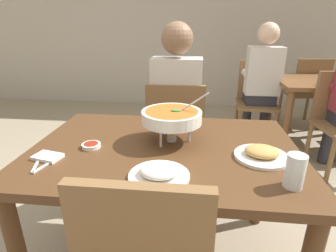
{
  "coord_description": "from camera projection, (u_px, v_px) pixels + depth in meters",
  "views": [
    {
      "loc": [
        0.14,
        -1.18,
        1.29
      ],
      "look_at": [
        0.0,
        0.15,
        0.78
      ],
      "focal_mm": 28.55,
      "sensor_mm": 36.0,
      "label": 1
    }
  ],
  "objects": [
    {
      "name": "curry_bowl",
      "position": [
        172.0,
        117.0,
        1.33
      ],
      "size": [
        0.33,
        0.3,
        0.26
      ],
      "color": "silver",
      "rests_on": "dining_table_main"
    },
    {
      "name": "chair_bg_right",
      "position": [
        256.0,
        96.0,
        3.07
      ],
      "size": [
        0.47,
        0.47,
        0.9
      ],
      "color": "brown",
      "rests_on": "ground_plane"
    },
    {
      "name": "dining_table_far",
      "position": [
        323.0,
        92.0,
        2.88
      ],
      "size": [
        1.0,
        0.8,
        0.73
      ],
      "color": "brown",
      "rests_on": "ground_plane"
    },
    {
      "name": "cafe_rear_partition",
      "position": [
        190.0,
        9.0,
        4.08
      ],
      "size": [
        10.0,
        0.1,
        3.0
      ],
      "primitive_type": "cube",
      "color": "#BCB2A3",
      "rests_on": "ground_plane"
    },
    {
      "name": "chair_diner_main",
      "position": [
        176.0,
        132.0,
        2.07
      ],
      "size": [
        0.44,
        0.44,
        0.9
      ],
      "color": "brown",
      "rests_on": "ground_plane"
    },
    {
      "name": "drink_glass",
      "position": [
        295.0,
        173.0,
        0.97
      ],
      "size": [
        0.07,
        0.07,
        0.13
      ],
      "color": "silver",
      "rests_on": "dining_table_main"
    },
    {
      "name": "fork_utensil",
      "position": [
        37.0,
        163.0,
        1.15
      ],
      "size": [
        0.06,
        0.17,
        0.01
      ],
      "primitive_type": "cube",
      "rotation": [
        0.0,
        0.0,
        0.3
      ],
      "color": "silver",
      "rests_on": "dining_table_main"
    },
    {
      "name": "patron_bg_right",
      "position": [
        262.0,
        77.0,
        2.91
      ],
      "size": [
        0.4,
        0.45,
        1.31
      ],
      "color": "#2D2D38",
      "rests_on": "ground_plane"
    },
    {
      "name": "appetizer_plate",
      "position": [
        262.0,
        154.0,
        1.19
      ],
      "size": [
        0.24,
        0.24,
        0.06
      ],
      "color": "white",
      "rests_on": "dining_table_main"
    },
    {
      "name": "spoon_utensil",
      "position": [
        48.0,
        163.0,
        1.14
      ],
      "size": [
        0.05,
        0.17,
        0.01
      ],
      "primitive_type": "cube",
      "rotation": [
        0.0,
        0.0,
        -0.24
      ],
      "color": "silver",
      "rests_on": "dining_table_main"
    },
    {
      "name": "rice_plate",
      "position": [
        159.0,
        173.0,
        1.03
      ],
      "size": [
        0.24,
        0.24,
        0.06
      ],
      "color": "white",
      "rests_on": "dining_table_main"
    },
    {
      "name": "napkin_folded",
      "position": [
        48.0,
        157.0,
        1.19
      ],
      "size": [
        0.13,
        0.1,
        0.02
      ],
      "primitive_type": "cube",
      "rotation": [
        0.0,
        0.0,
        -0.22
      ],
      "color": "white",
      "rests_on": "dining_table_main"
    },
    {
      "name": "diner_main",
      "position": [
        177.0,
        101.0,
        2.01
      ],
      "size": [
        0.4,
        0.45,
        1.31
      ],
      "color": "#2D2D38",
      "rests_on": "ground_plane"
    },
    {
      "name": "sauce_dish",
      "position": [
        91.0,
        145.0,
        1.29
      ],
      "size": [
        0.09,
        0.09,
        0.02
      ],
      "color": "white",
      "rests_on": "dining_table_main"
    },
    {
      "name": "chair_bg_corner",
      "position": [
        306.0,
        89.0,
        3.4
      ],
      "size": [
        0.47,
        0.47,
        0.9
      ],
      "color": "brown",
      "rests_on": "ground_plane"
    },
    {
      "name": "dining_table_main",
      "position": [
        165.0,
        165.0,
        1.35
      ],
      "size": [
        1.29,
        0.89,
        0.73
      ],
      "color": "#51331C",
      "rests_on": "ground_plane"
    }
  ]
}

